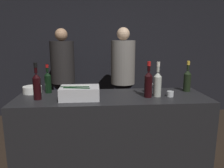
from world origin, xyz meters
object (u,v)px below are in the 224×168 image
red_wine_bottle_black_foil (37,85)px  wine_glass (150,83)px  white_wine_bottle (157,83)px  candle_votive (170,94)px  bowl_white (32,89)px  ice_bin_with_bottles (79,92)px  red_wine_bottle_tall (148,83)px  person_in_hoodie (63,73)px  red_wine_bottle_burgundy (48,81)px  champagne_bottle (187,79)px  person_blond_tee (123,74)px

red_wine_bottle_black_foil → wine_glass: bearing=7.5°
white_wine_bottle → red_wine_bottle_black_foil: (-1.18, -0.02, 0.00)m
white_wine_bottle → candle_votive: bearing=-7.6°
candle_votive → red_wine_bottle_black_foil: bearing=180.0°
bowl_white → red_wine_bottle_black_foil: size_ratio=0.55×
red_wine_bottle_black_foil → white_wine_bottle: bearing=0.8°
ice_bin_with_bottles → bowl_white: ice_bin_with_bottles is taller
red_wine_bottle_black_foil → red_wine_bottle_tall: 1.08m
candle_votive → red_wine_bottle_black_foil: red_wine_bottle_black_foil is taller
wine_glass → red_wine_bottle_tall: bearing=-111.0°
red_wine_bottle_black_foil → person_in_hoodie: (0.01, 1.70, -0.16)m
ice_bin_with_bottles → red_wine_bottle_burgundy: (-0.35, 0.27, 0.06)m
red_wine_bottle_black_foil → person_in_hoodie: person_in_hoodie is taller
white_wine_bottle → champagne_bottle: size_ratio=1.04×
candle_votive → red_wine_bottle_tall: (-0.23, -0.00, 0.12)m
ice_bin_with_bottles → person_in_hoodie: bearing=102.8°
bowl_white → red_wine_bottle_tall: bearing=-12.3°
wine_glass → red_wine_bottle_black_foil: size_ratio=0.41×
ice_bin_with_bottles → bowl_white: 0.59m
candle_votive → person_blond_tee: 1.53m
champagne_bottle → person_blond_tee: 1.42m
candle_votive → red_wine_bottle_black_foil: (-1.31, 0.00, 0.12)m
red_wine_bottle_black_foil → person_blond_tee: size_ratio=0.21×
wine_glass → white_wine_bottle: size_ratio=0.41×
person_in_hoodie → person_blond_tee: bearing=-142.6°
white_wine_bottle → person_in_hoodie: 2.06m
wine_glass → red_wine_bottle_black_foil: (-1.14, -0.15, 0.03)m
bowl_white → person_blond_tee: 1.69m
candle_votive → white_wine_bottle: (-0.13, 0.02, 0.11)m
bowl_white → red_wine_bottle_black_foil: (0.12, -0.26, 0.11)m
red_wine_bottle_burgundy → person_blond_tee: size_ratio=0.18×
red_wine_bottle_tall → person_blond_tee: size_ratio=0.21×
white_wine_bottle → red_wine_bottle_burgundy: bearing=168.0°
red_wine_bottle_burgundy → white_wine_bottle: bearing=-12.0°
wine_glass → red_wine_bottle_black_foil: red_wine_bottle_black_foil is taller
ice_bin_with_bottles → person_blond_tee: size_ratio=0.22×
wine_glass → white_wine_bottle: bearing=-73.1°
wine_glass → champagne_bottle: bearing=7.3°
ice_bin_with_bottles → candle_votive: 0.92m
champagne_bottle → person_in_hoodie: bearing=136.3°
candle_votive → champagne_bottle: bearing=38.5°
red_wine_bottle_burgundy → champagne_bottle: bearing=-2.0°
bowl_white → ice_bin_with_bottles: bearing=-28.0°
person_in_hoodie → bowl_white: bearing=133.3°
red_wine_bottle_burgundy → red_wine_bottle_black_foil: bearing=-101.2°
ice_bin_with_bottles → white_wine_bottle: 0.79m
red_wine_bottle_burgundy → person_blond_tee: bearing=52.0°
wine_glass → red_wine_bottle_burgundy: (-1.09, 0.11, 0.02)m
ice_bin_with_bottles → white_wine_bottle: (0.79, 0.03, 0.07)m
person_in_hoodie → person_blond_tee: (1.02, -0.20, 0.01)m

